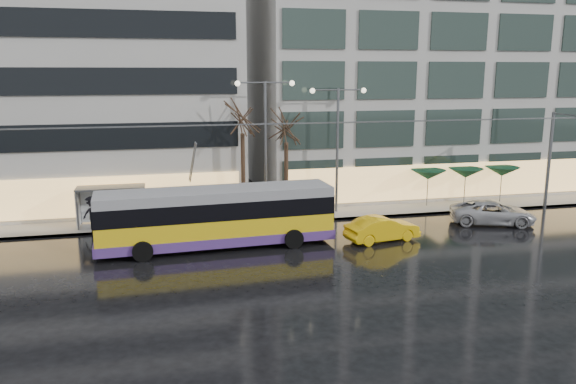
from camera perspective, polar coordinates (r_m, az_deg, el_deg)
name	(u,v)px	position (r m, az deg, el deg)	size (l,w,h in m)	color
ground	(267,274)	(27.88, -2.16, -8.31)	(140.00, 140.00, 0.00)	black
sidewalk	(258,206)	(41.41, -3.06, -1.39)	(80.00, 10.00, 0.15)	gray
kerb	(271,223)	(36.69, -1.73, -3.15)	(80.00, 0.10, 0.15)	slate
building_right	(445,36)	(50.72, 15.69, 14.97)	(32.00, 14.00, 25.00)	#ACA9A4
trolleybus	(217,219)	(31.75, -7.27, -2.73)	(13.26, 5.32, 6.09)	yellow
catenary	(258,163)	(34.56, -3.04, 2.98)	(42.24, 5.12, 7.00)	#595B60
bus_shelter	(105,197)	(37.37, -18.07, -0.49)	(4.20, 1.60, 2.51)	#595B60
street_lamp_near	(265,130)	(37.31, -2.31, 6.35)	(3.96, 0.36, 9.03)	#595B60
street_lamp_far	(338,132)	(38.56, 5.06, 6.09)	(3.96, 0.36, 8.53)	#595B60
tree_a	(242,113)	(37.17, -4.68, 7.99)	(3.20, 3.20, 8.40)	black
tree_b	(286,122)	(37.96, -0.18, 7.08)	(3.20, 3.20, 7.70)	black
parasol_a	(428,175)	(41.86, 14.05, 1.73)	(2.50, 2.50, 2.65)	#595B60
parasol_b	(466,173)	(43.29, 17.60, 1.85)	(2.50, 2.50, 2.65)	#595B60
parasol_c	(502,171)	(44.88, 20.91, 1.97)	(2.50, 2.50, 2.65)	#595B60
taxi_b	(382,229)	(33.38, 9.56, -3.70)	(1.54, 4.43, 1.46)	yellow
sedan_silver	(493,213)	(38.93, 20.09, -1.98)	(2.47, 5.36, 1.49)	#ADACB1
pedestrian_a	(141,205)	(36.05, -14.73, -1.33)	(1.24, 1.25, 2.19)	black
pedestrian_b	(185,207)	(38.05, -10.39, -1.51)	(0.87, 0.77, 1.49)	black
pedestrian_c	(93,211)	(36.80, -19.22, -1.84)	(1.36, 0.96, 2.11)	black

